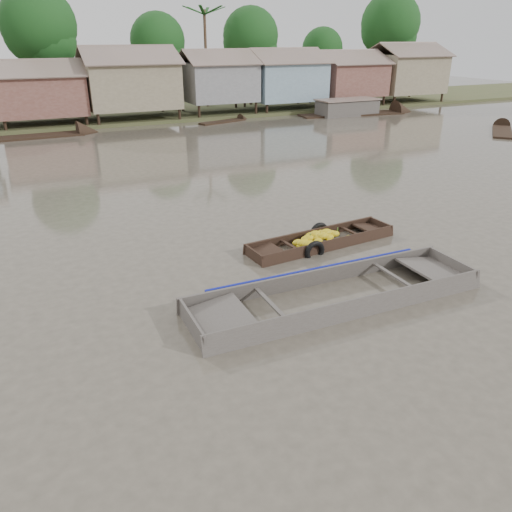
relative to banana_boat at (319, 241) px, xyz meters
name	(u,v)px	position (x,y,z in m)	size (l,w,h in m)	color
ground	(292,288)	(-2.18, -2.19, -0.12)	(120.00, 120.00, 0.00)	#4D473B
riverbank	(130,76)	(0.85, 29.68, 2.95)	(120.00, 12.47, 10.22)	#384723
banana_boat	(319,241)	(0.00, 0.00, 0.00)	(5.06, 1.62, 0.71)	black
viewer_boat	(336,298)	(-1.49, -3.19, -0.06)	(7.55, 2.09, 0.61)	#453F3B
distant_boats	(283,119)	(10.50, 22.17, 0.09)	(46.50, 16.25, 1.38)	black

